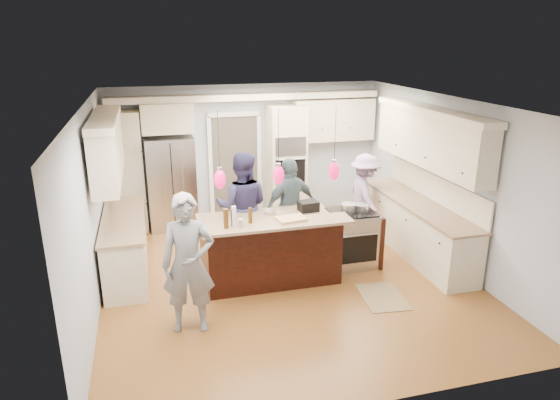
# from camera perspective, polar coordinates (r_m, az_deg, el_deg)

# --- Properties ---
(ground_plane) EXTENTS (6.00, 6.00, 0.00)m
(ground_plane) POSITION_cam_1_polar(r_m,az_deg,el_deg) (7.94, 0.66, -8.67)
(ground_plane) COLOR #976229
(ground_plane) RESTS_ON ground
(room_shell) EXTENTS (5.54, 6.04, 2.72)m
(room_shell) POSITION_cam_1_polar(r_m,az_deg,el_deg) (7.30, 0.71, 4.15)
(room_shell) COLOR #B2BCC6
(room_shell) RESTS_ON ground
(refrigerator) EXTENTS (0.90, 0.70, 1.80)m
(refrigerator) POSITION_cam_1_polar(r_m,az_deg,el_deg) (9.84, -12.26, 1.93)
(refrigerator) COLOR #B7B7BC
(refrigerator) RESTS_ON ground
(oven_column) EXTENTS (0.72, 0.69, 2.30)m
(oven_column) POSITION_cam_1_polar(r_m,az_deg,el_deg) (10.15, 0.71, 4.31)
(oven_column) COLOR beige
(oven_column) RESTS_ON ground
(back_upper_cabinets) EXTENTS (5.30, 0.61, 2.54)m
(back_upper_cabinets) POSITION_cam_1_polar(r_m,az_deg,el_deg) (9.84, -7.90, 6.79)
(back_upper_cabinets) COLOR beige
(back_upper_cabinets) RESTS_ON ground
(right_counter_run) EXTENTS (0.64, 3.10, 2.51)m
(right_counter_run) POSITION_cam_1_polar(r_m,az_deg,el_deg) (8.73, 15.79, 0.61)
(right_counter_run) COLOR beige
(right_counter_run) RESTS_ON ground
(left_cabinets) EXTENTS (0.64, 2.30, 2.51)m
(left_cabinets) POSITION_cam_1_polar(r_m,az_deg,el_deg) (8.05, -17.94, -1.08)
(left_cabinets) COLOR beige
(left_cabinets) RESTS_ON ground
(kitchen_island) EXTENTS (2.10, 1.46, 1.12)m
(kitchen_island) POSITION_cam_1_polar(r_m,az_deg,el_deg) (7.74, -1.23, -5.45)
(kitchen_island) COLOR black
(kitchen_island) RESTS_ON ground
(island_range) EXTENTS (0.82, 0.71, 0.92)m
(island_range) POSITION_cam_1_polar(r_m,az_deg,el_deg) (8.24, 8.21, -4.35)
(island_range) COLOR #B7B7BC
(island_range) RESTS_ON ground
(pendant_lights) EXTENTS (1.75, 0.15, 1.03)m
(pendant_lights) POSITION_cam_1_polar(r_m,az_deg,el_deg) (6.77, -0.16, 2.88)
(pendant_lights) COLOR black
(pendant_lights) RESTS_ON ground
(person_bar_end) EXTENTS (0.72, 0.53, 1.81)m
(person_bar_end) POSITION_cam_1_polar(r_m,az_deg,el_deg) (6.34, -10.43, -7.18)
(person_bar_end) COLOR slate
(person_bar_end) RESTS_ON ground
(person_far_left) EXTENTS (1.06, 0.92, 1.84)m
(person_far_left) POSITION_cam_1_polar(r_m,az_deg,el_deg) (8.24, -4.33, -0.76)
(person_far_left) COLOR #2A284E
(person_far_left) RESTS_ON ground
(person_far_right) EXTENTS (1.07, 0.69, 1.69)m
(person_far_right) POSITION_cam_1_polar(r_m,az_deg,el_deg) (8.45, 1.21, -0.77)
(person_far_right) COLOR #43565E
(person_far_right) RESTS_ON ground
(person_range_side) EXTENTS (0.62, 1.03, 1.56)m
(person_range_side) POSITION_cam_1_polar(r_m,az_deg,el_deg) (9.40, 9.64, 0.54)
(person_range_side) COLOR #927AA4
(person_range_side) RESTS_ON ground
(floor_rug) EXTENTS (0.67, 0.90, 0.01)m
(floor_rug) POSITION_cam_1_polar(r_m,az_deg,el_deg) (7.50, 11.61, -10.78)
(floor_rug) COLOR olive
(floor_rug) RESTS_ON ground
(water_bottle) EXTENTS (0.09, 0.09, 0.29)m
(water_bottle) POSITION_cam_1_polar(r_m,az_deg,el_deg) (6.81, -5.29, -1.88)
(water_bottle) COLOR silver
(water_bottle) RESTS_ON kitchen_island
(beer_bottle_a) EXTENTS (0.07, 0.07, 0.25)m
(beer_bottle_a) POSITION_cam_1_polar(r_m,az_deg,el_deg) (6.82, -5.39, -1.99)
(beer_bottle_a) COLOR #45290C
(beer_bottle_a) RESTS_ON kitchen_island
(beer_bottle_b) EXTENTS (0.09, 0.09, 0.28)m
(beer_bottle_b) POSITION_cam_1_polar(r_m,az_deg,el_deg) (6.75, -6.20, -2.13)
(beer_bottle_b) COLOR #45290C
(beer_bottle_b) RESTS_ON kitchen_island
(beer_bottle_c) EXTENTS (0.06, 0.06, 0.22)m
(beer_bottle_c) POSITION_cam_1_polar(r_m,az_deg,el_deg) (6.92, -3.42, -1.76)
(beer_bottle_c) COLOR #45290C
(beer_bottle_c) RESTS_ON kitchen_island
(drink_can) EXTENTS (0.08, 0.08, 0.12)m
(drink_can) POSITION_cam_1_polar(r_m,az_deg,el_deg) (6.79, -4.51, -2.67)
(drink_can) COLOR #B7B7BC
(drink_can) RESTS_ON kitchen_island
(cutting_board) EXTENTS (0.44, 0.34, 0.03)m
(cutting_board) POSITION_cam_1_polar(r_m,az_deg,el_deg) (7.06, 1.28, -2.15)
(cutting_board) COLOR #DCB065
(cutting_board) RESTS_ON kitchen_island
(pot_large) EXTENTS (0.24, 0.24, 0.14)m
(pot_large) POSITION_cam_1_polar(r_m,az_deg,el_deg) (8.02, 7.85, -0.89)
(pot_large) COLOR #B7B7BC
(pot_large) RESTS_ON island_range
(pot_small) EXTENTS (0.22, 0.22, 0.11)m
(pot_small) POSITION_cam_1_polar(r_m,az_deg,el_deg) (8.11, 9.29, -0.86)
(pot_small) COLOR #B7B7BC
(pot_small) RESTS_ON island_range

